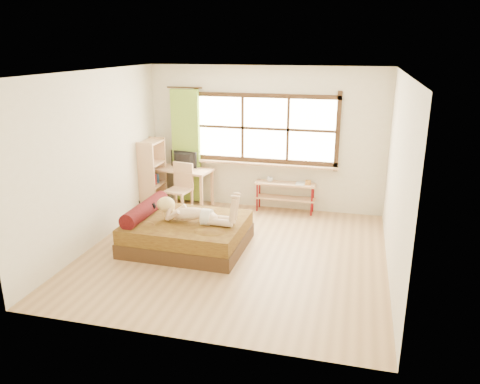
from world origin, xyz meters
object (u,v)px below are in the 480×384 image
(bookshelf, at_px, (153,174))
(desk, at_px, (182,173))
(bed, at_px, (185,232))
(kitten, at_px, (147,208))
(woman, at_px, (194,205))
(pipe_shelf, at_px, (286,191))
(chair, at_px, (181,185))

(bookshelf, bearing_deg, desk, 30.32)
(bed, height_order, kitten, bed)
(bookshelf, bearing_deg, woman, -48.66)
(woman, height_order, pipe_shelf, woman)
(chair, bearing_deg, kitten, -81.26)
(kitten, xyz_separation_m, chair, (0.03, 1.43, -0.04))
(chair, relative_size, pipe_shelf, 0.83)
(woman, bearing_deg, bookshelf, 132.08)
(desk, height_order, chair, chair)
(desk, xyz_separation_m, chair, (0.11, -0.37, -0.13))
(bed, bearing_deg, bookshelf, 128.89)
(woman, bearing_deg, kitten, 171.30)
(chair, height_order, pipe_shelf, chair)
(kitten, distance_m, chair, 1.43)
(kitten, height_order, bookshelf, bookshelf)
(pipe_shelf, relative_size, bookshelf, 0.85)
(woman, bearing_deg, chair, 119.11)
(woman, distance_m, pipe_shelf, 2.35)
(desk, distance_m, pipe_shelf, 2.06)
(kitten, bearing_deg, woman, -8.70)
(bookshelf, bearing_deg, kitten, -68.83)
(chair, distance_m, pipe_shelf, 1.99)
(bed, distance_m, bookshelf, 2.09)
(desk, bearing_deg, pipe_shelf, 13.27)
(chair, bearing_deg, bookshelf, -177.92)
(bed, xyz_separation_m, kitten, (-0.68, 0.10, 0.32))
(bed, xyz_separation_m, chair, (-0.65, 1.53, 0.28))
(desk, bearing_deg, bed, -58.21)
(woman, xyz_separation_m, chair, (-0.84, 1.58, -0.20))
(bed, bearing_deg, woman, -13.54)
(bed, xyz_separation_m, pipe_shelf, (1.28, 2.01, 0.17))
(woman, height_order, bookshelf, bookshelf)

